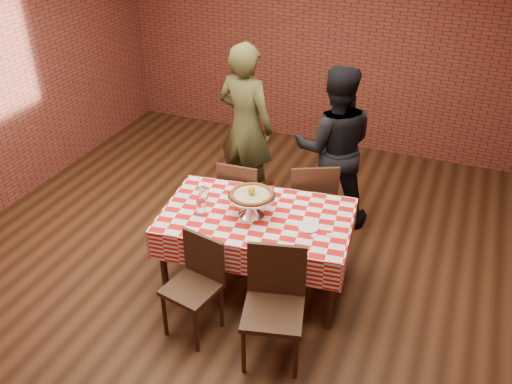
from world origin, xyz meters
TOP-DOWN VIEW (x-y plane):
  - ground at (0.00, 0.00)m, footprint 6.00×6.00m
  - back_wall at (0.00, 3.00)m, footprint 5.50×0.00m
  - table at (0.38, -0.17)m, footprint 1.74×1.17m
  - tablecloth at (0.38, -0.17)m, footprint 1.78×1.21m
  - pizza_stand at (0.34, -0.18)m, footprint 0.44×0.44m
  - pizza at (0.34, -0.18)m, footprint 0.40×0.40m
  - lemon at (0.34, -0.18)m, footprint 0.07×0.07m
  - water_glass_left at (-0.06, -0.35)m, footprint 0.09×0.09m
  - water_glass_right at (-0.15, -0.14)m, footprint 0.09×0.09m
  - side_plate at (0.86, -0.19)m, footprint 0.20×0.20m
  - sweetener_packet_a at (0.94, -0.29)m, footprint 0.06×0.06m
  - sweetener_packet_b at (1.05, -0.22)m, footprint 0.06×0.05m
  - condiment_caddy at (0.37, 0.15)m, footprint 0.12×0.11m
  - chair_near_left at (0.13, -0.94)m, footprint 0.46×0.46m
  - chair_near_right at (0.84, -0.95)m, footprint 0.55×0.55m
  - chair_far_left at (-0.04, 0.53)m, footprint 0.44×0.44m
  - chair_far_right at (0.61, 0.70)m, footprint 0.61×0.61m
  - diner_olive at (-0.29, 1.16)m, footprint 0.74×0.56m
  - diner_black at (0.71, 1.13)m, footprint 1.01×0.89m

SIDE VIEW (x-z plane):
  - ground at x=0.00m, z-range 0.00..0.00m
  - table at x=0.38m, z-range 0.00..0.75m
  - chair_near_left at x=0.13m, z-range 0.00..0.87m
  - chair_far_left at x=-0.04m, z-range 0.00..0.89m
  - chair_near_right at x=0.84m, z-range 0.00..0.94m
  - chair_far_right at x=0.61m, z-range 0.00..0.94m
  - tablecloth at x=0.38m, z-range 0.48..0.76m
  - sweetener_packet_a at x=0.94m, z-range 0.76..0.76m
  - sweetener_packet_b at x=1.05m, z-range 0.76..0.76m
  - side_plate at x=0.86m, z-range 0.76..0.77m
  - water_glass_left at x=-0.06m, z-range 0.76..0.89m
  - water_glass_right at x=-0.15m, z-range 0.76..0.89m
  - condiment_caddy at x=0.37m, z-range 0.76..0.89m
  - pizza_stand at x=0.34m, z-range 0.76..0.94m
  - diner_black at x=0.71m, z-range 0.00..1.74m
  - diner_olive at x=-0.29m, z-range 0.00..1.85m
  - pizza at x=0.34m, z-range 0.94..0.96m
  - lemon at x=0.34m, z-range 0.96..1.04m
  - back_wall at x=0.00m, z-range -1.30..4.20m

